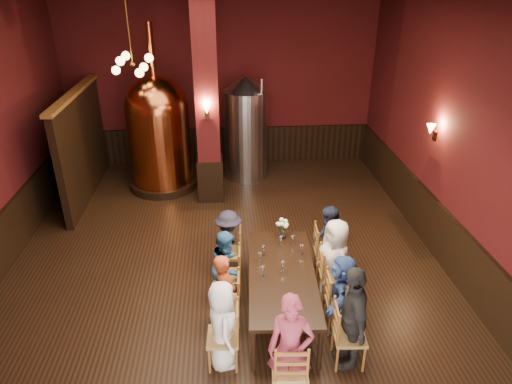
{
  "coord_description": "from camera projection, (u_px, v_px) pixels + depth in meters",
  "views": [
    {
      "loc": [
        0.02,
        -6.88,
        4.9
      ],
      "look_at": [
        0.56,
        0.2,
        1.39
      ],
      "focal_mm": 32.0,
      "sensor_mm": 36.0,
      "label": 1
    }
  ],
  "objects": [
    {
      "name": "person_8",
      "position": [
        290.0,
        350.0,
        5.49
      ],
      "size": [
        0.62,
        0.48,
        1.54
      ],
      "primitive_type": "imported",
      "rotation": [
        0.0,
        0.0,
        6.07
      ],
      "color": "#8C2E42",
      "rests_on": "ground"
    },
    {
      "name": "chair_1",
      "position": [
        225.0,
        303.0,
        6.71
      ],
      "size": [
        0.49,
        0.49,
        0.92
      ],
      "primitive_type": null,
      "rotation": [
        0.0,
        0.0,
        -1.63
      ],
      "color": "brown",
      "rests_on": "ground"
    },
    {
      "name": "wainscot_right",
      "position": [
        441.0,
        234.0,
        8.37
      ],
      "size": [
        0.08,
        9.9,
        1.0
      ],
      "primitive_type": "cube",
      "color": "black",
      "rests_on": "ground"
    },
    {
      "name": "person_5",
      "position": [
        341.0,
        293.0,
        6.65
      ],
      "size": [
        0.71,
        1.23,
        1.26
      ],
      "primitive_type": "imported",
      "rotation": [
        0.0,
        0.0,
        4.4
      ],
      "color": "#304C91",
      "rests_on": "ground"
    },
    {
      "name": "wine_glass_7",
      "position": [
        262.0,
        272.0,
        6.78
      ],
      "size": [
        0.07,
        0.07,
        0.17
      ],
      "primitive_type": null,
      "color": "white",
      "rests_on": "dining_table"
    },
    {
      "name": "sconce_column",
      "position": [
        207.0,
        110.0,
        9.56
      ],
      "size": [
        0.2,
        0.2,
        0.36
      ],
      "primitive_type": null,
      "rotation": [
        0.0,
        0.0,
        3.14
      ],
      "color": "black",
      "rests_on": "column"
    },
    {
      "name": "copper_kettle",
      "position": [
        159.0,
        132.0,
        10.75
      ],
      "size": [
        1.89,
        1.89,
        3.87
      ],
      "rotation": [
        0.0,
        0.0,
        -0.38
      ],
      "color": "black",
      "rests_on": "ground"
    },
    {
      "name": "dining_table",
      "position": [
        282.0,
        277.0,
        6.91
      ],
      "size": [
        1.15,
        2.46,
        0.75
      ],
      "rotation": [
        0.0,
        0.0,
        -0.06
      ],
      "color": "black",
      "rests_on": "ground"
    },
    {
      "name": "pendant_cluster",
      "position": [
        132.0,
        64.0,
        9.42
      ],
      "size": [
        0.9,
        0.9,
        1.7
      ],
      "primitive_type": null,
      "color": "#A57226",
      "rests_on": "room"
    },
    {
      "name": "chair_7",
      "position": [
        327.0,
        252.0,
        7.92
      ],
      "size": [
        0.49,
        0.49,
        0.92
      ],
      "primitive_type": null,
      "rotation": [
        0.0,
        0.0,
        1.51
      ],
      "color": "brown",
      "rests_on": "ground"
    },
    {
      "name": "wine_glass_3",
      "position": [
        260.0,
        258.0,
        7.1
      ],
      "size": [
        0.07,
        0.07,
        0.17
      ],
      "primitive_type": null,
      "color": "white",
      "rests_on": "dining_table"
    },
    {
      "name": "room",
      "position": [
        222.0,
        151.0,
        7.33
      ],
      "size": [
        10.0,
        10.02,
        4.5
      ],
      "color": "black",
      "rests_on": "ground"
    },
    {
      "name": "wine_glass_4",
      "position": [
        281.0,
        241.0,
        7.53
      ],
      "size": [
        0.07,
        0.07,
        0.17
      ],
      "primitive_type": null,
      "color": "white",
      "rests_on": "dining_table"
    },
    {
      "name": "column",
      "position": [
        207.0,
        104.0,
        9.81
      ],
      "size": [
        0.58,
        0.58,
        4.5
      ],
      "primitive_type": "cube",
      "color": "#4B1015",
      "rests_on": "ground"
    },
    {
      "name": "person_3",
      "position": [
        229.0,
        244.0,
        7.82
      ],
      "size": [
        0.58,
        0.87,
        1.26
      ],
      "primitive_type": "imported",
      "rotation": [
        0.0,
        0.0,
        1.43
      ],
      "color": "black",
      "rests_on": "ground"
    },
    {
      "name": "person_6",
      "position": [
        334.0,
        261.0,
        7.2
      ],
      "size": [
        0.66,
        0.82,
        1.46
      ],
      "primitive_type": "imported",
      "rotation": [
        0.0,
        0.0,
        5.03
      ],
      "color": "silver",
      "rests_on": "ground"
    },
    {
      "name": "chair_3",
      "position": [
        229.0,
        253.0,
        7.9
      ],
      "size": [
        0.49,
        0.49,
        0.92
      ],
      "primitive_type": null,
      "rotation": [
        0.0,
        0.0,
        -1.63
      ],
      "color": "brown",
      "rests_on": "ground"
    },
    {
      "name": "person_2",
      "position": [
        227.0,
        267.0,
        7.22
      ],
      "size": [
        0.48,
        0.69,
        1.28
      ],
      "primitive_type": "imported",
      "rotation": [
        0.0,
        0.0,
        1.26
      ],
      "color": "#2B6092",
      "rests_on": "ground"
    },
    {
      "name": "chair_0",
      "position": [
        223.0,
        336.0,
        6.11
      ],
      "size": [
        0.49,
        0.49,
        0.92
      ],
      "primitive_type": null,
      "rotation": [
        0.0,
        0.0,
        -1.63
      ],
      "color": "brown",
      "rests_on": "ground"
    },
    {
      "name": "chair_4",
      "position": [
        349.0,
        335.0,
        6.13
      ],
      "size": [
        0.49,
        0.49,
        0.92
      ],
      "primitive_type": null,
      "rotation": [
        0.0,
        0.0,
        1.51
      ],
      "color": "brown",
      "rests_on": "ground"
    },
    {
      "name": "wine_glass_2",
      "position": [
        293.0,
        240.0,
        7.55
      ],
      "size": [
        0.07,
        0.07,
        0.17
      ],
      "primitive_type": null,
      "color": "white",
      "rests_on": "dining_table"
    },
    {
      "name": "person_7",
      "position": [
        328.0,
        242.0,
        7.83
      ],
      "size": [
        0.44,
        0.69,
        1.32
      ],
      "primitive_type": "imported",
      "rotation": [
        0.0,
        0.0,
        4.51
      ],
      "color": "#1C2338",
      "rests_on": "ground"
    },
    {
      "name": "wine_glass_1",
      "position": [
        302.0,
        250.0,
        7.3
      ],
      "size": [
        0.07,
        0.07,
        0.17
      ],
      "primitive_type": null,
      "color": "white",
      "rests_on": "dining_table"
    },
    {
      "name": "chair_5",
      "position": [
        340.0,
        302.0,
        6.73
      ],
      "size": [
        0.49,
        0.49,
        0.92
      ],
      "primitive_type": null,
      "rotation": [
        0.0,
        0.0,
        1.51
      ],
      "color": "brown",
      "rests_on": "ground"
    },
    {
      "name": "chair_8",
      "position": [
        290.0,
        368.0,
        5.62
      ],
      "size": [
        0.49,
        0.49,
        0.92
      ],
      "primitive_type": null,
      "rotation": [
        0.0,
        0.0,
        3.08
      ],
      "color": "brown",
      "rests_on": "ground"
    },
    {
      "name": "sconce_wall",
      "position": [
        436.0,
        132.0,
        8.33
      ],
      "size": [
        0.2,
        0.2,
        0.36
      ],
      "primitive_type": null,
      "rotation": [
        0.0,
        0.0,
        1.57
      ],
      "color": "black",
      "rests_on": "room"
    },
    {
      "name": "chair_6",
      "position": [
        333.0,
        275.0,
        7.32
      ],
      "size": [
        0.49,
        0.49,
        0.92
      ],
      "primitive_type": null,
      "rotation": [
        0.0,
        0.0,
        1.51
      ],
      "color": "brown",
      "rests_on": "ground"
    },
    {
      "name": "partition",
      "position": [
        83.0,
        147.0,
        10.43
      ],
      "size": [
        0.22,
        3.5,
        2.4
      ],
      "primitive_type": "cube",
      "color": "black",
      "rests_on": "ground"
    },
    {
      "name": "wine_glass_6",
      "position": [
        283.0,
        267.0,
        6.89
      ],
      "size": [
        0.07,
        0.07,
        0.17
      ],
      "primitive_type": null,
      "color": "white",
      "rests_on": "dining_table"
    },
    {
      "name": "wine_glass_0",
      "position": [
        264.0,
        251.0,
        7.28
      ],
      "size": [
        0.07,
        0.07,
        0.17
      ],
      "primitive_type": null,
      "color": "white",
      "rests_on": "dining_table"
    },
    {
      "name": "wine_glass_5",
      "position": [
        290.0,
        299.0,
        6.21
      ],
      "size": [
        0.07,
        0.07,
        0.17
      ],
      "primitive_type": null,
      "color": "white",
      "rests_on": "dining_table"
    },
    {
      "name": "wainscot_back",
      "position": [
        223.0,
        145.0,
        12.53
      ],
      "size": [
        7.9,
        0.08,
        1.0
      ],
      "primitive_type": "cube",
      "color": "black",
      "rests_on": "ground"
    },
    {
      "name": "person_0",
      "position": [
        223.0,
        325.0,
        6.02
      ],
      "size": [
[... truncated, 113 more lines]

